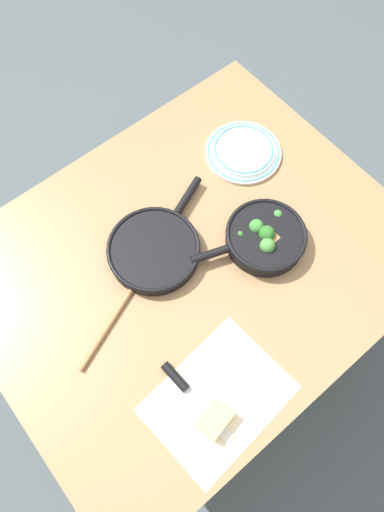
# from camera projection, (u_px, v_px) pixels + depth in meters

# --- Properties ---
(ground_plane) EXTENTS (14.00, 14.00, 0.00)m
(ground_plane) POSITION_uv_depth(u_px,v_px,m) (192.00, 329.00, 2.02)
(ground_plane) COLOR #424C51
(dining_table_red) EXTENTS (1.23, 1.00, 0.78)m
(dining_table_red) POSITION_uv_depth(u_px,v_px,m) (192.00, 269.00, 1.39)
(dining_table_red) COLOR olive
(dining_table_red) RESTS_ON ground_plane
(skillet_broccoli) EXTENTS (0.33, 0.23, 0.08)m
(skillet_broccoli) POSITION_uv_depth(u_px,v_px,m) (264.00, 237.00, 1.31)
(skillet_broccoli) COLOR black
(skillet_broccoli) RESTS_ON dining_table_red
(skillet_eggs) EXTENTS (0.39, 0.27, 0.04)m
(skillet_eggs) POSITION_uv_depth(u_px,v_px,m) (154.00, 249.00, 1.30)
(skillet_eggs) COLOR black
(skillet_eggs) RESTS_ON dining_table_red
(wooden_spoon) EXTENTS (0.37, 0.17, 0.02)m
(wooden_spoon) POSITION_uv_depth(u_px,v_px,m) (129.00, 294.00, 1.26)
(wooden_spoon) COLOR #996B42
(wooden_spoon) RESTS_ON dining_table_red
(parchment_sheet) EXTENTS (0.37, 0.29, 0.00)m
(parchment_sheet) POSITION_uv_depth(u_px,v_px,m) (218.00, 398.00, 1.16)
(parchment_sheet) COLOR beige
(parchment_sheet) RESTS_ON dining_table_red
(grater_knife) EXTENTS (0.04, 0.25, 0.02)m
(grater_knife) POSITION_uv_depth(u_px,v_px,m) (187.00, 390.00, 1.16)
(grater_knife) COLOR silver
(grater_knife) RESTS_ON dining_table_red
(cheese_block) EXTENTS (0.09, 0.08, 0.04)m
(cheese_block) POSITION_uv_depth(u_px,v_px,m) (214.00, 419.00, 1.12)
(cheese_block) COLOR #EACC66
(cheese_block) RESTS_ON dining_table_red
(dinner_plate_stack) EXTENTS (0.24, 0.24, 0.03)m
(dinner_plate_stack) POSITION_uv_depth(u_px,v_px,m) (243.00, 151.00, 1.45)
(dinner_plate_stack) COLOR white
(dinner_plate_stack) RESTS_ON dining_table_red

